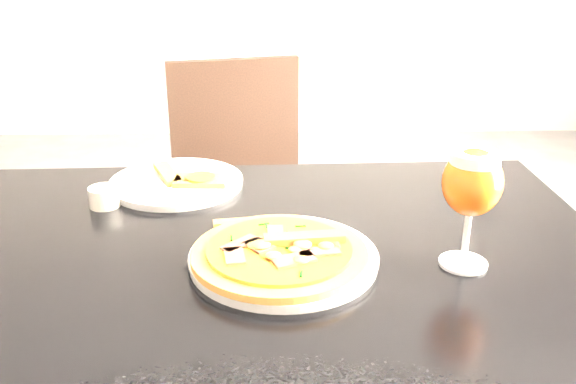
{
  "coord_description": "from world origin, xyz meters",
  "views": [
    {
      "loc": [
        0.33,
        -1.08,
        1.25
      ],
      "look_at": [
        0.36,
        -0.05,
        0.83
      ],
      "focal_mm": 40.0,
      "sensor_mm": 36.0,
      "label": 1
    }
  ],
  "objects_px": {
    "dining_table": "(267,289)",
    "beer_glass": "(472,183)",
    "chair_far": "(244,201)",
    "pizza": "(280,252)"
  },
  "relations": [
    {
      "from": "dining_table",
      "to": "beer_glass",
      "type": "bearing_deg",
      "value": -15.72
    },
    {
      "from": "beer_glass",
      "to": "dining_table",
      "type": "bearing_deg",
      "value": 165.71
    },
    {
      "from": "dining_table",
      "to": "beer_glass",
      "type": "distance_m",
      "value": 0.4
    },
    {
      "from": "chair_far",
      "to": "beer_glass",
      "type": "xyz_separation_m",
      "value": [
        0.39,
        -0.87,
        0.4
      ]
    },
    {
      "from": "pizza",
      "to": "beer_glass",
      "type": "distance_m",
      "value": 0.32
    },
    {
      "from": "dining_table",
      "to": "chair_far",
      "type": "height_order",
      "value": "chair_far"
    },
    {
      "from": "chair_far",
      "to": "beer_glass",
      "type": "relative_size",
      "value": 4.57
    },
    {
      "from": "dining_table",
      "to": "chair_far",
      "type": "distance_m",
      "value": 0.81
    },
    {
      "from": "dining_table",
      "to": "pizza",
      "type": "xyz_separation_m",
      "value": [
        0.02,
        -0.08,
        0.12
      ]
    },
    {
      "from": "dining_table",
      "to": "pizza",
      "type": "bearing_deg",
      "value": -75.16
    }
  ]
}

